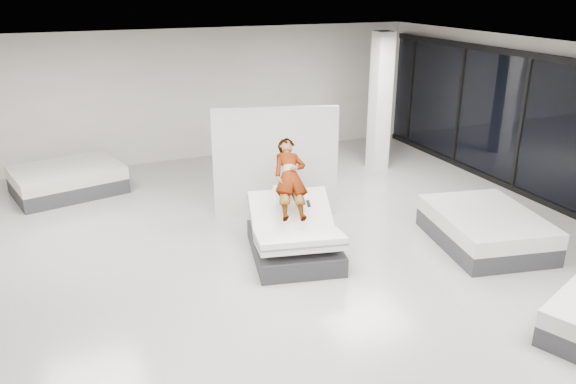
# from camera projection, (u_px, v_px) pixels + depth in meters

# --- Properties ---
(room) EXTENTS (14.00, 14.04, 3.20)m
(room) POSITION_uv_depth(u_px,v_px,m) (300.00, 185.00, 7.74)
(room) COLOR #AFABA5
(room) RESTS_ON ground
(hero_bed) EXTENTS (1.67, 2.01, 1.04)m
(hero_bed) POSITION_uv_depth(u_px,v_px,m) (294.00, 238.00, 9.13)
(hero_bed) COLOR #323337
(hero_bed) RESTS_ON floor
(person) EXTENTS (0.80, 1.36, 1.39)m
(person) POSITION_uv_depth(u_px,v_px,m) (291.00, 188.00, 9.15)
(person) COLOR slate
(person) RESTS_ON hero_bed
(remote) EXTENTS (0.08, 0.15, 0.08)m
(remote) POSITION_uv_depth(u_px,v_px,m) (308.00, 204.00, 8.92)
(remote) COLOR black
(remote) RESTS_ON person
(divider_panel) EXTENTS (2.26, 0.79, 2.12)m
(divider_panel) POSITION_uv_depth(u_px,v_px,m) (276.00, 163.00, 10.48)
(divider_panel) COLOR silver
(divider_panel) RESTS_ON floor
(flat_bed_right_far) EXTENTS (1.94, 2.36, 0.58)m
(flat_bed_right_far) POSITION_uv_depth(u_px,v_px,m) (485.00, 229.00, 9.56)
(flat_bed_right_far) COLOR #323337
(flat_bed_right_far) RESTS_ON floor
(flat_bed_left_far) EXTENTS (2.43, 2.04, 0.58)m
(flat_bed_left_far) POSITION_uv_depth(u_px,v_px,m) (68.00, 180.00, 11.91)
(flat_bed_left_far) COLOR #323337
(flat_bed_left_far) RESTS_ON floor
(column) EXTENTS (0.40, 0.40, 3.20)m
(column) POSITION_uv_depth(u_px,v_px,m) (380.00, 102.00, 13.06)
(column) COLOR white
(column) RESTS_ON floor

